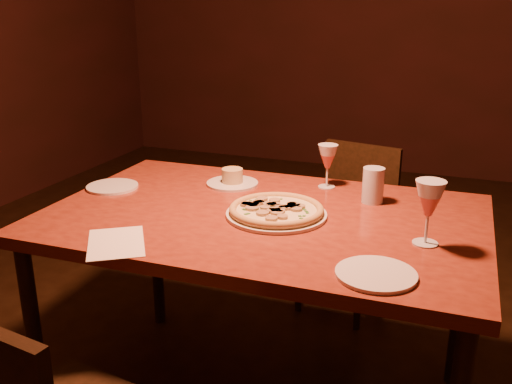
% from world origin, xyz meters
% --- Properties ---
extents(back_wall, '(6.00, 0.04, 3.00)m').
position_xyz_m(back_wall, '(0.00, 3.50, 1.50)').
color(back_wall, '#3A1512').
rests_on(back_wall, floor).
extents(dining_table, '(1.53, 0.99, 0.81)m').
position_xyz_m(dining_table, '(-0.29, -0.06, 0.74)').
color(dining_table, maroon).
rests_on(dining_table, floor).
extents(chair_far, '(0.48, 0.48, 0.83)m').
position_xyz_m(chair_far, '(-0.16, 0.89, 0.47)').
color(chair_far, black).
rests_on(chair_far, floor).
extents(pizza_plate, '(0.35, 0.35, 0.04)m').
position_xyz_m(pizza_plate, '(-0.23, -0.07, 0.83)').
color(pizza_plate, silver).
rests_on(pizza_plate, dining_table).
extents(ramekin_saucer, '(0.21, 0.21, 0.07)m').
position_xyz_m(ramekin_saucer, '(-0.52, 0.21, 0.83)').
color(ramekin_saucer, silver).
rests_on(ramekin_saucer, dining_table).
extents(wine_glass_far, '(0.08, 0.08, 0.17)m').
position_xyz_m(wine_glass_far, '(-0.15, 0.31, 0.90)').
color(wine_glass_far, '#BD524E').
rests_on(wine_glass_far, dining_table).
extents(wine_glass_right, '(0.09, 0.09, 0.20)m').
position_xyz_m(wine_glass_right, '(0.27, -0.13, 0.91)').
color(wine_glass_right, '#BD524E').
rests_on(wine_glass_right, dining_table).
extents(water_tumbler, '(0.08, 0.08, 0.13)m').
position_xyz_m(water_tumbler, '(0.05, 0.20, 0.88)').
color(water_tumbler, '#B6BFC7').
rests_on(water_tumbler, dining_table).
extents(side_plate_left, '(0.20, 0.20, 0.01)m').
position_xyz_m(side_plate_left, '(-0.95, 0.00, 0.82)').
color(side_plate_left, silver).
rests_on(side_plate_left, dining_table).
extents(side_plate_near, '(0.22, 0.22, 0.01)m').
position_xyz_m(side_plate_near, '(0.17, -0.40, 0.82)').
color(side_plate_near, silver).
rests_on(side_plate_near, dining_table).
extents(menu_card, '(0.28, 0.30, 0.00)m').
position_xyz_m(menu_card, '(-0.62, -0.46, 0.81)').
color(menu_card, white).
rests_on(menu_card, dining_table).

